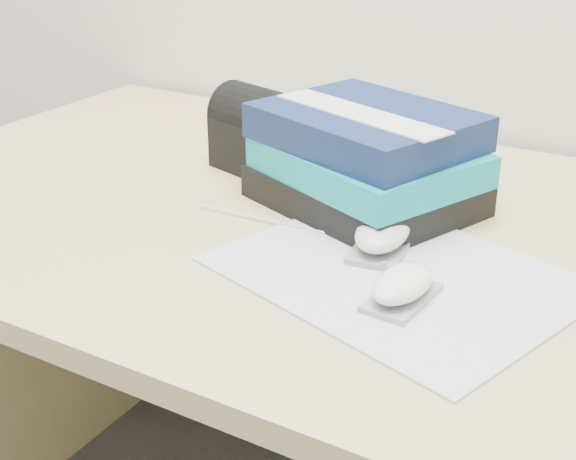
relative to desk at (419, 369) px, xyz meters
The scene contains 7 objects.
desk is the anchor object (origin of this frame).
mousepad 0.29m from the desk, 81.67° to the right, with size 0.37×0.29×0.00m, color #A09FA7.
mouse_rear 0.29m from the desk, 96.58° to the right, with size 0.08×0.12×0.05m.
mouse_front 0.34m from the desk, 76.57° to the right, with size 0.06×0.10×0.04m.
usb_cable 0.32m from the desk, 146.17° to the right, with size 0.00×0.00×0.20m, color white.
book_stack 0.31m from the desk, behind, with size 0.33×0.30×0.13m.
pouch 0.42m from the desk, behind, with size 0.15×0.12×0.12m.
Camera 1 is at (0.32, 0.72, 1.15)m, focal length 50.00 mm.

